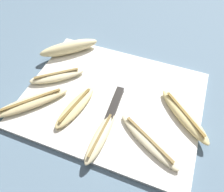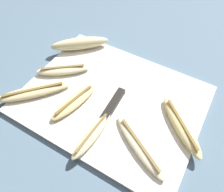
# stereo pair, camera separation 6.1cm
# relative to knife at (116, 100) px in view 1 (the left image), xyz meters

# --- Properties ---
(ground_plane) EXTENTS (4.00, 4.00, 0.00)m
(ground_plane) POSITION_rel_knife_xyz_m (-0.02, 0.01, -0.02)
(ground_plane) COLOR slate
(cutting_board) EXTENTS (0.49, 0.38, 0.01)m
(cutting_board) POSITION_rel_knife_xyz_m (-0.02, 0.01, -0.01)
(cutting_board) COLOR white
(cutting_board) RESTS_ON ground_plane
(knife) EXTENTS (0.03, 0.23, 0.02)m
(knife) POSITION_rel_knife_xyz_m (0.00, 0.00, 0.00)
(knife) COLOR black
(knife) RESTS_ON cutting_board
(banana_bright_far) EXTENTS (0.19, 0.13, 0.02)m
(banana_bright_far) POSITION_rel_knife_xyz_m (0.12, -0.09, 0.00)
(banana_bright_far) COLOR beige
(banana_bright_far) RESTS_ON cutting_board
(banana_pale_long) EXTENTS (0.15, 0.13, 0.02)m
(banana_pale_long) POSITION_rel_knife_xyz_m (-0.20, 0.02, 0.00)
(banana_pale_long) COLOR beige
(banana_pale_long) RESTS_ON cutting_board
(banana_golden_short) EXTENTS (0.16, 0.15, 0.02)m
(banana_golden_short) POSITION_rel_knife_xyz_m (0.18, 0.01, 0.00)
(banana_golden_short) COLOR #EDD689
(banana_golden_short) RESTS_ON cutting_board
(banana_cream_curved) EXTENTS (0.04, 0.16, 0.02)m
(banana_cream_curved) POSITION_rel_knife_xyz_m (0.00, -0.12, 0.00)
(banana_cream_curved) COLOR beige
(banana_cream_curved) RESTS_ON cutting_board
(banana_spotted_left) EXTENTS (0.07, 0.16, 0.02)m
(banana_spotted_left) POSITION_rel_knife_xyz_m (-0.09, -0.06, 0.00)
(banana_spotted_left) COLOR #DBC684
(banana_spotted_left) RESTS_ON cutting_board
(banana_soft_right) EXTENTS (0.17, 0.16, 0.04)m
(banana_soft_right) POSITION_rel_knife_xyz_m (-0.22, 0.13, 0.01)
(banana_soft_right) COLOR beige
(banana_soft_right) RESTS_ON cutting_board
(banana_ripe_center) EXTENTS (0.17, 0.18, 0.02)m
(banana_ripe_center) POSITION_rel_knife_xyz_m (-0.21, -0.09, 0.00)
(banana_ripe_center) COLOR beige
(banana_ripe_center) RESTS_ON cutting_board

